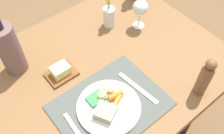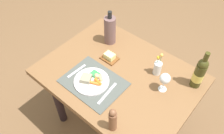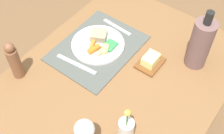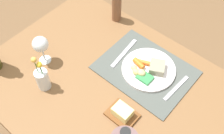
{
  "view_description": "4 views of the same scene",
  "coord_description": "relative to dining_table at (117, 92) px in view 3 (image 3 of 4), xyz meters",
  "views": [
    {
      "loc": [
        -0.41,
        -0.6,
        1.7
      ],
      "look_at": [
        -0.01,
        -0.09,
        0.87
      ],
      "focal_mm": 41.24,
      "sensor_mm": 36.0,
      "label": 1
    },
    {
      "loc": [
        0.69,
        -0.9,
        2.11
      ],
      "look_at": [
        -0.04,
        -0.03,
        0.85
      ],
      "focal_mm": 37.06,
      "sensor_mm": 36.0,
      "label": 2
    },
    {
      "loc": [
        0.66,
        0.46,
        1.84
      ],
      "look_at": [
        0.02,
        -0.02,
        0.86
      ],
      "focal_mm": 47.45,
      "sensor_mm": 36.0,
      "label": 3
    },
    {
      "loc": [
        -0.48,
        0.52,
        1.84
      ],
      "look_at": [
        0.01,
        -0.05,
        0.85
      ],
      "focal_mm": 44.0,
      "sensor_mm": 36.0,
      "label": 4
    }
  ],
  "objects": [
    {
      "name": "wine_glass",
      "position": [
        0.33,
        0.09,
        0.23
      ],
      "size": [
        0.08,
        0.08,
        0.16
      ],
      "color": "white",
      "rests_on": "dining_table"
    },
    {
      "name": "dinner_plate",
      "position": [
        -0.1,
        -0.19,
        0.13
      ],
      "size": [
        0.26,
        0.26,
        0.05
      ],
      "color": "white",
      "rests_on": "placemat"
    },
    {
      "name": "dining_table",
      "position": [
        0.0,
        0.0,
        0.0
      ],
      "size": [
        1.15,
        0.88,
        0.77
      ],
      "color": "brown",
      "rests_on": "ground_plane"
    },
    {
      "name": "placemat",
      "position": [
        -0.09,
        -0.19,
        0.12
      ],
      "size": [
        0.44,
        0.34,
        0.01
      ],
      "primitive_type": "cube",
      "color": "#4D534E",
      "rests_on": "dining_table"
    },
    {
      "name": "cooler_bottle",
      "position": [
        -0.29,
        0.23,
        0.24
      ],
      "size": [
        0.1,
        0.1,
        0.31
      ],
      "color": "#705251",
      "rests_on": "dining_table"
    },
    {
      "name": "knife",
      "position": [
        0.05,
        -0.2,
        0.12
      ],
      "size": [
        0.04,
        0.22,
        0.0
      ],
      "primitive_type": "cube",
      "rotation": [
        0.0,
        0.0,
        0.1
      ],
      "color": "silver",
      "rests_on": "placemat"
    },
    {
      "name": "pepper_mill",
      "position": [
        0.25,
        -0.37,
        0.21
      ],
      "size": [
        0.05,
        0.05,
        0.2
      ],
      "color": "brown",
      "rests_on": "dining_table"
    },
    {
      "name": "fork",
      "position": [
        -0.26,
        -0.19,
        0.12
      ],
      "size": [
        0.03,
        0.18,
        0.0
      ],
      "primitive_type": "cube",
      "rotation": [
        0.0,
        0.0,
        -0.06
      ],
      "color": "silver",
      "rests_on": "placemat"
    },
    {
      "name": "butter_dish",
      "position": [
        -0.16,
        0.07,
        0.14
      ],
      "size": [
        0.13,
        0.1,
        0.06
      ],
      "color": "brown",
      "rests_on": "dining_table"
    },
    {
      "name": "flower_vase",
      "position": [
        0.21,
        0.19,
        0.18
      ],
      "size": [
        0.06,
        0.06,
        0.21
      ],
      "color": "silver",
      "rests_on": "dining_table"
    }
  ]
}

